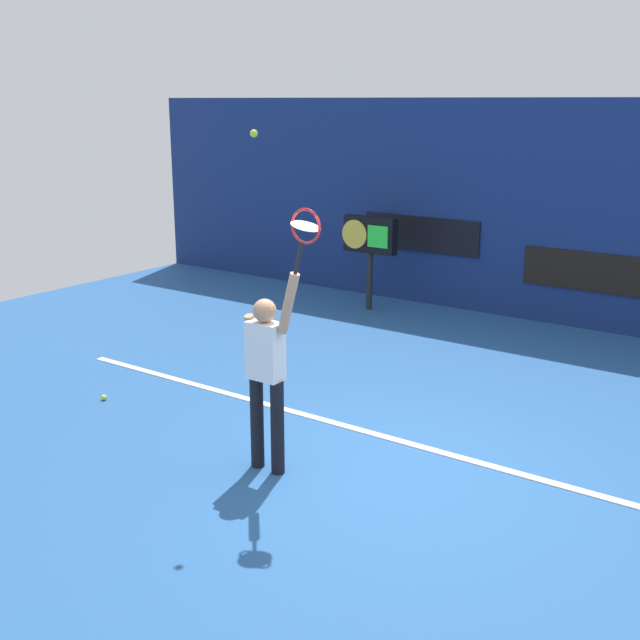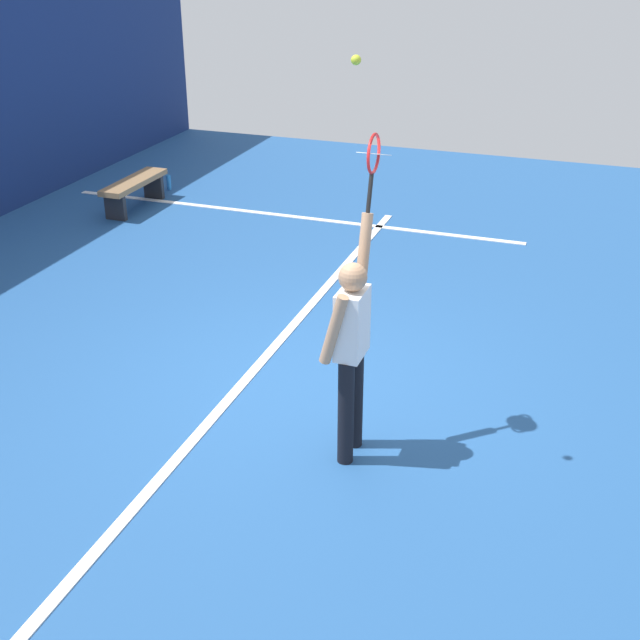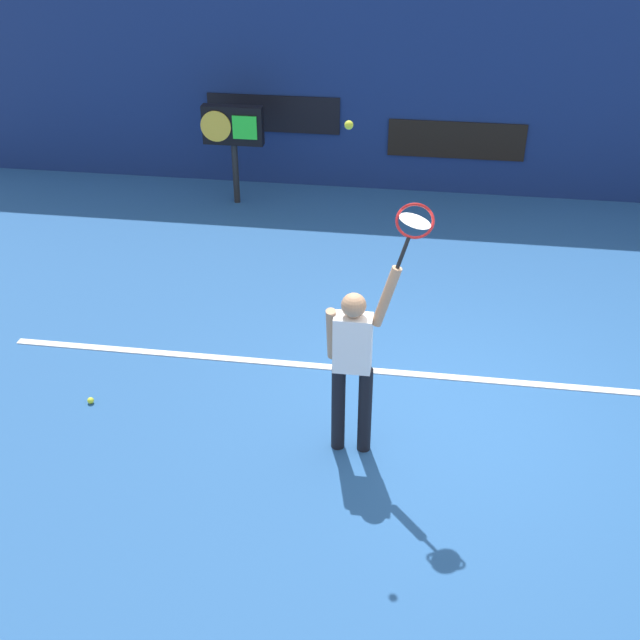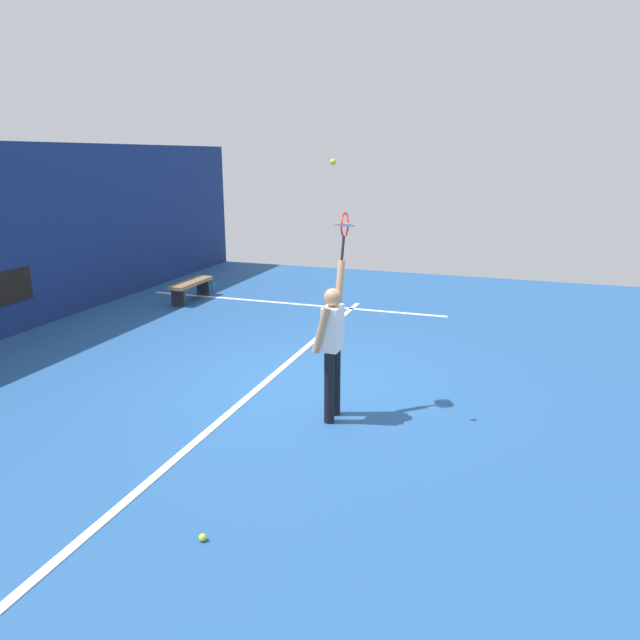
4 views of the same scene
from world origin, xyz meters
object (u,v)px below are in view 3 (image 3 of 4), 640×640
(spare_ball, at_px, (91,400))
(scoreboard_clock, at_px, (233,129))
(tennis_player, at_px, (353,360))
(tennis_racket, at_px, (414,225))
(tennis_ball, at_px, (349,125))

(spare_ball, bearing_deg, scoreboard_clock, 87.54)
(tennis_player, bearing_deg, scoreboard_clock, 113.56)
(tennis_player, xyz_separation_m, scoreboard_clock, (-2.52, 5.77, 0.20))
(tennis_player, height_order, scoreboard_clock, tennis_player)
(tennis_racket, height_order, tennis_ball, tennis_ball)
(tennis_player, bearing_deg, spare_ball, 173.92)
(tennis_racket, bearing_deg, scoreboard_clock, 117.25)
(spare_ball, bearing_deg, tennis_player, -6.08)
(tennis_racket, xyz_separation_m, scoreboard_clock, (-2.98, 5.78, -1.16))
(tennis_ball, bearing_deg, tennis_racket, 1.70)
(tennis_racket, distance_m, spare_ball, 3.98)
(tennis_player, relative_size, tennis_ball, 29.13)
(tennis_player, relative_size, spare_ball, 29.13)
(tennis_ball, distance_m, scoreboard_clock, 6.58)
(tennis_player, height_order, tennis_racket, tennis_racket)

